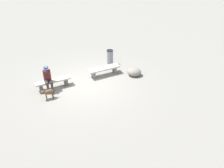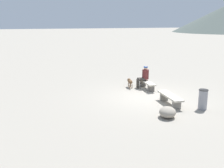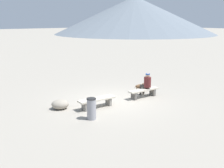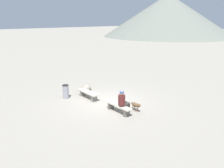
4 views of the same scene
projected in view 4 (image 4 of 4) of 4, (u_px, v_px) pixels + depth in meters
ground at (107, 103)px, 12.85m from camera, size 210.00×210.00×0.06m
bench_left at (88, 93)px, 13.40m from camera, size 1.76×0.54×0.44m
bench_right at (118, 107)px, 11.38m from camera, size 1.74×0.45×0.43m
seated_person at (123, 101)px, 11.14m from camera, size 0.40×0.66×1.21m
dog at (136, 105)px, 11.52m from camera, size 0.69×0.27×0.49m
trash_bin at (66, 92)px, 13.39m from camera, size 0.38×0.38×0.85m
boulder at (86, 87)px, 14.96m from camera, size 0.98×0.95×0.42m
distant_peak_1 at (167, 15)px, 60.82m from camera, size 35.34×35.34×11.30m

